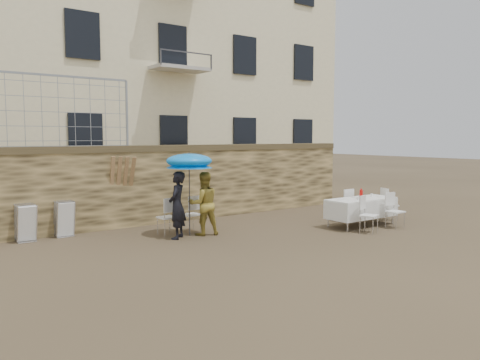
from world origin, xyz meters
TOP-DOWN VIEW (x-y plane):
  - ground at (0.00, 0.00)m, footprint 80.00×80.00m
  - stone_wall at (0.00, 5.00)m, footprint 13.00×0.50m
  - apartment_building at (0.00, 12.00)m, footprint 20.00×8.00m
  - chain_link_fence at (-3.00, 5.00)m, footprint 3.20×0.06m
  - man_suit at (-1.09, 2.74)m, footprint 0.70×0.70m
  - woman_dress at (-0.34, 2.74)m, footprint 0.90×0.77m
  - umbrella at (-0.69, 2.84)m, footprint 1.19×1.19m
  - couple_chair_left at (-1.09, 3.29)m, footprint 0.52×0.52m
  - couple_chair_right at (-0.39, 3.29)m, footprint 0.51×0.51m
  - banquet_table at (3.86, 1.21)m, footprint 2.10×0.85m
  - soda_bottle at (3.66, 1.06)m, footprint 0.09×0.09m
  - table_chair_front_left at (3.26, 0.46)m, footprint 0.61×0.61m
  - table_chair_front_right at (4.36, 0.46)m, footprint 0.49×0.49m
  - table_chair_back at (4.06, 2.01)m, footprint 0.50×0.50m
  - table_chair_side at (5.26, 1.31)m, footprint 0.61×0.61m
  - chair_stack_left at (-4.16, 4.75)m, footprint 0.46×0.55m
  - chair_stack_right at (-3.26, 4.75)m, footprint 0.46×0.47m
  - wood_planks at (-1.66, 4.82)m, footprint 0.70×0.20m

SIDE VIEW (x-z plane):
  - ground at x=0.00m, z-range 0.00..0.00m
  - chair_stack_left at x=-4.16m, z-range 0.00..0.92m
  - chair_stack_right at x=-3.26m, z-range 0.00..0.92m
  - couple_chair_left at x=-1.09m, z-range 0.00..0.96m
  - couple_chair_right at x=-0.39m, z-range 0.00..0.96m
  - table_chair_front_left at x=3.26m, z-range 0.00..0.96m
  - table_chair_front_right at x=4.36m, z-range 0.00..0.96m
  - table_chair_back at x=4.06m, z-range 0.00..0.96m
  - table_chair_side at x=5.26m, z-range 0.00..0.96m
  - banquet_table at x=3.86m, z-range 0.34..1.12m
  - woman_dress at x=-0.34m, z-range 0.00..1.60m
  - man_suit at x=-1.09m, z-range 0.00..1.65m
  - soda_bottle at x=3.66m, z-range 0.77..1.04m
  - wood_planks at x=-1.66m, z-range 0.00..2.00m
  - stone_wall at x=0.00m, z-range 0.00..2.20m
  - umbrella at x=-0.69m, z-range 0.85..2.79m
  - chain_link_fence at x=-3.00m, z-range 2.20..4.00m
  - apartment_building at x=0.00m, z-range 0.00..15.00m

